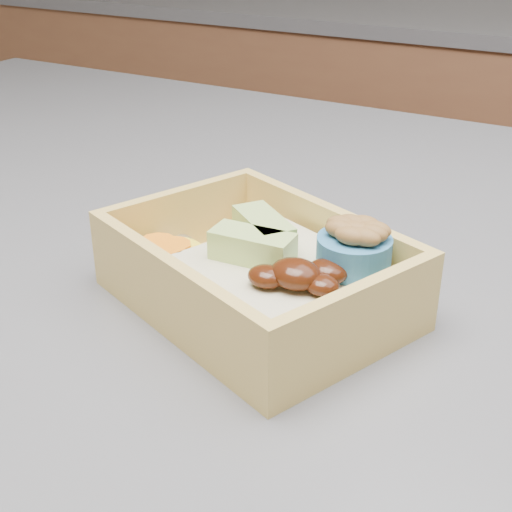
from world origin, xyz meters
The scene contains 2 objects.
back_cabinets centered at (0.00, 1.23, 0.89)m, with size 3.20×0.62×2.30m.
bento_box centered at (0.16, -0.20, 0.95)m, with size 0.23×0.20×0.07m.
Camera 1 is at (0.36, -0.57, 1.17)m, focal length 50.00 mm.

